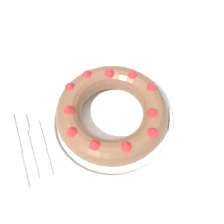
% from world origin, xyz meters
% --- Properties ---
extents(ground_plane, '(8.00, 8.00, 0.00)m').
position_xyz_m(ground_plane, '(0.00, 0.00, 0.00)').
color(ground_plane, brown).
extents(dining_table, '(1.32, 1.25, 0.77)m').
position_xyz_m(dining_table, '(0.00, 0.00, 0.68)').
color(dining_table, silver).
rests_on(dining_table, ground_plane).
extents(serving_dish, '(0.31, 0.31, 0.02)m').
position_xyz_m(serving_dish, '(0.03, 0.03, 0.78)').
color(serving_dish, white).
rests_on(serving_dish, dining_table).
extents(bundt_cake, '(0.27, 0.27, 0.07)m').
position_xyz_m(bundt_cake, '(0.03, 0.03, 0.82)').
color(bundt_cake, brown).
rests_on(bundt_cake, serving_dish).
extents(fork, '(0.02, 0.18, 0.01)m').
position_xyz_m(fork, '(-0.19, 0.05, 0.77)').
color(fork, white).
rests_on(fork, dining_table).
extents(serving_knife, '(0.02, 0.21, 0.01)m').
position_xyz_m(serving_knife, '(-0.22, 0.02, 0.77)').
color(serving_knife, white).
rests_on(serving_knife, dining_table).
extents(cake_knife, '(0.02, 0.16, 0.01)m').
position_xyz_m(cake_knife, '(-0.16, 0.01, 0.77)').
color(cake_knife, white).
rests_on(cake_knife, dining_table).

